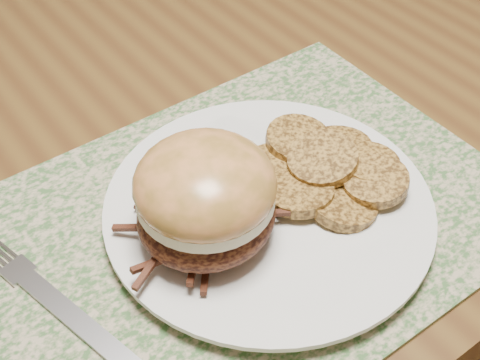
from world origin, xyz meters
name	(u,v)px	position (x,y,z in m)	size (l,w,h in m)	color
dining_table	(194,98)	(0.00, 0.00, 0.67)	(1.50, 0.90, 0.75)	brown
placemat	(247,218)	(-0.11, -0.26, 0.75)	(0.45, 0.33, 0.00)	#3C6132
dinner_plate	(269,209)	(-0.10, -0.26, 0.76)	(0.26, 0.26, 0.02)	silver
pork_sandwich	(205,197)	(-0.16, -0.26, 0.81)	(0.15, 0.14, 0.09)	black
roasted_potatoes	(327,168)	(-0.04, -0.27, 0.78)	(0.15, 0.16, 0.04)	olive
fork	(57,304)	(-0.28, -0.24, 0.76)	(0.06, 0.19, 0.00)	#BBBBC2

